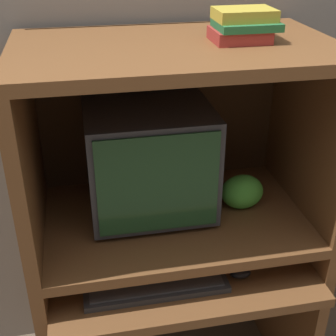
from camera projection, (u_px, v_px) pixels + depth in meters
name	position (u px, v px, depth m)	size (l,w,h in m)	color
wall_back	(156.00, 51.00, 1.72)	(6.00, 0.06, 2.60)	gray
desk_base	(177.00, 307.00, 1.79)	(0.97, 0.66, 0.67)	brown
desk_monitor_shelf	(175.00, 222.00, 1.66)	(0.97, 0.59, 0.14)	brown
hutch_upper	(173.00, 104.00, 1.49)	(0.97, 0.59, 0.60)	brown
crt_monitor	(149.00, 159.00, 1.58)	(0.41, 0.38, 0.39)	#333338
keyboard	(156.00, 285.00, 1.51)	(0.47, 0.14, 0.03)	#2D2D30
mouse	(240.00, 273.00, 1.56)	(0.07, 0.05, 0.03)	black
snack_bag	(242.00, 192.00, 1.66)	(0.15, 0.11, 0.12)	green
book_stack	(243.00, 25.00, 1.36)	(0.19, 0.14, 0.09)	maroon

